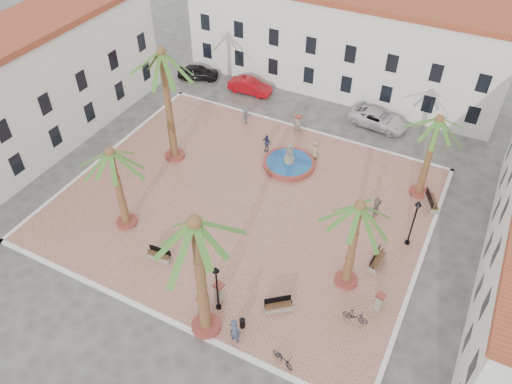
# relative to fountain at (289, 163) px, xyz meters

# --- Properties ---
(ground) EXTENTS (120.00, 120.00, 0.00)m
(ground) POSITION_rel_fountain_xyz_m (-1.15, -5.52, -0.44)
(ground) COLOR #56544F
(ground) RESTS_ON ground
(plaza) EXTENTS (26.00, 22.00, 0.15)m
(plaza) POSITION_rel_fountain_xyz_m (-1.15, -5.52, -0.37)
(plaza) COLOR #B0705D
(plaza) RESTS_ON ground
(kerb_n) EXTENTS (26.30, 0.30, 0.16)m
(kerb_n) POSITION_rel_fountain_xyz_m (-1.15, 5.48, -0.36)
(kerb_n) COLOR silver
(kerb_n) RESTS_ON ground
(kerb_s) EXTENTS (26.30, 0.30, 0.16)m
(kerb_s) POSITION_rel_fountain_xyz_m (-1.15, -16.52, -0.36)
(kerb_s) COLOR silver
(kerb_s) RESTS_ON ground
(kerb_e) EXTENTS (0.30, 22.30, 0.16)m
(kerb_e) POSITION_rel_fountain_xyz_m (11.85, -5.52, -0.36)
(kerb_e) COLOR silver
(kerb_e) RESTS_ON ground
(kerb_w) EXTENTS (0.30, 22.30, 0.16)m
(kerb_w) POSITION_rel_fountain_xyz_m (-14.15, -5.52, -0.36)
(kerb_w) COLOR silver
(kerb_w) RESTS_ON ground
(building_north) EXTENTS (30.40, 7.40, 9.50)m
(building_north) POSITION_rel_fountain_xyz_m (-1.15, 14.48, 4.32)
(building_north) COLOR silver
(building_north) RESTS_ON ground
(building_west) EXTENTS (6.40, 24.40, 10.00)m
(building_west) POSITION_rel_fountain_xyz_m (-20.14, -5.52, 4.58)
(building_west) COLOR silver
(building_west) RESTS_ON ground
(fountain) EXTENTS (4.15, 4.15, 2.14)m
(fountain) POSITION_rel_fountain_xyz_m (0.00, 0.00, 0.00)
(fountain) COLOR #963C31
(fountain) RESTS_ON plaza
(palm_nw) EXTENTS (5.26, 5.26, 9.66)m
(palm_nw) POSITION_rel_fountain_xyz_m (-8.89, -3.18, 8.06)
(palm_nw) COLOR #963C31
(palm_nw) RESTS_ON plaza
(palm_sw) EXTENTS (4.83, 4.83, 6.61)m
(palm_sw) POSITION_rel_fountain_xyz_m (-7.55, -11.18, 5.22)
(palm_sw) COLOR #963C31
(palm_sw) RESTS_ON plaza
(palm_s) EXTENTS (5.62, 5.62, 9.02)m
(palm_s) POSITION_rel_fountain_xyz_m (1.95, -15.92, 7.39)
(palm_s) COLOR #963C31
(palm_s) RESTS_ON plaza
(palm_e) EXTENTS (4.75, 4.75, 6.87)m
(palm_e) POSITION_rel_fountain_xyz_m (8.04, -8.99, 5.48)
(palm_e) COLOR #963C31
(palm_e) RESTS_ON plaza
(palm_ne) EXTENTS (4.60, 4.60, 6.96)m
(palm_ne) POSITION_rel_fountain_xyz_m (10.11, 1.50, 5.59)
(palm_ne) COLOR #963C31
(palm_ne) RESTS_ON plaza
(bench_s) EXTENTS (1.71, 0.67, 0.88)m
(bench_s) POSITION_rel_fountain_xyz_m (-3.51, -12.87, -0.04)
(bench_s) COLOR gray
(bench_s) RESTS_ON plaza
(bench_se) EXTENTS (1.69, 1.51, 0.92)m
(bench_se) POSITION_rel_fountain_xyz_m (5.14, -12.87, -0.03)
(bench_se) COLOR gray
(bench_se) RESTS_ON plaza
(bench_e) EXTENTS (0.68, 1.85, 0.96)m
(bench_e) POSITION_rel_fountain_xyz_m (9.35, -6.76, -0.02)
(bench_e) COLOR gray
(bench_e) RESTS_ON plaza
(bench_ne) EXTENTS (1.37, 1.97, 1.01)m
(bench_ne) POSITION_rel_fountain_xyz_m (11.24, 0.50, -0.01)
(bench_ne) COLOR gray
(bench_ne) RESTS_ON plaza
(lamppost_s) EXTENTS (0.41, 0.41, 3.80)m
(lamppost_s) POSITION_rel_fountain_xyz_m (1.91, -14.43, 2.28)
(lamppost_s) COLOR black
(lamppost_s) RESTS_ON plaza
(lamppost_e) EXTENTS (0.43, 0.43, 3.93)m
(lamppost_e) POSITION_rel_fountain_xyz_m (10.67, -4.01, 2.37)
(lamppost_e) COLOR black
(lamppost_e) RESTS_ON plaza
(bollard_se) EXTENTS (0.66, 0.66, 1.56)m
(bollard_se) POSITION_rel_fountain_xyz_m (1.71, -13.94, 0.52)
(bollard_se) COLOR gray
(bollard_se) RESTS_ON plaza
(bollard_n) EXTENTS (0.54, 0.54, 1.46)m
(bollard_n) POSITION_rel_fountain_xyz_m (-1.41, 4.88, 0.47)
(bollard_n) COLOR gray
(bollard_n) RESTS_ON plaza
(bollard_e) EXTENTS (0.60, 0.60, 1.38)m
(bollard_e) POSITION_rel_fountain_xyz_m (10.47, -10.16, 0.42)
(bollard_e) COLOR gray
(bollard_e) RESTS_ON plaza
(litter_bin) EXTENTS (0.34, 0.34, 0.66)m
(litter_bin) POSITION_rel_fountain_xyz_m (3.81, -14.92, 0.04)
(litter_bin) COLOR black
(litter_bin) RESTS_ON plaza
(cyclist_a) EXTENTS (0.74, 0.52, 1.95)m
(cyclist_a) POSITION_rel_fountain_xyz_m (3.87, -15.92, 0.68)
(cyclist_a) COLOR #373D53
(cyclist_a) RESTS_ON plaza
(bicycle_a) EXTENTS (1.61, 1.05, 0.80)m
(bicycle_a) POSITION_rel_fountain_xyz_m (6.86, -15.92, 0.11)
(bicycle_a) COLOR black
(bicycle_a) RESTS_ON plaza
(cyclist_b) EXTENTS (0.94, 0.86, 1.57)m
(cyclist_b) POSITION_rel_fountain_xyz_m (0.99, -14.90, 0.50)
(cyclist_b) COLOR brown
(cyclist_b) RESTS_ON plaza
(bicycle_b) EXTENTS (1.55, 0.46, 0.93)m
(bicycle_b) POSITION_rel_fountain_xyz_m (9.49, -11.57, 0.17)
(bicycle_b) COLOR black
(bicycle_b) RESTS_ON plaza
(pedestrian_fountain_a) EXTENTS (0.92, 0.78, 1.59)m
(pedestrian_fountain_a) POSITION_rel_fountain_xyz_m (1.43, 1.89, 0.51)
(pedestrian_fountain_a) COLOR #92805C
(pedestrian_fountain_a) RESTS_ON plaza
(pedestrian_fountain_b) EXTENTS (0.98, 0.54, 1.59)m
(pedestrian_fountain_b) POSITION_rel_fountain_xyz_m (-2.50, 0.95, 0.50)
(pedestrian_fountain_b) COLOR #373D60
(pedestrian_fountain_b) RESTS_ON plaza
(pedestrian_north) EXTENTS (0.86, 1.15, 1.59)m
(pedestrian_north) POSITION_rel_fountain_xyz_m (-5.91, 3.77, 0.50)
(pedestrian_north) COLOR #4D4D52
(pedestrian_north) RESTS_ON plaza
(pedestrian_east) EXTENTS (1.04, 1.60, 1.65)m
(pedestrian_east) POSITION_rel_fountain_xyz_m (7.86, -2.44, 0.53)
(pedestrian_east) COLOR slate
(pedestrian_east) RESTS_ON plaza
(car_black) EXTENTS (4.45, 3.01, 1.41)m
(car_black) POSITION_rel_fountain_xyz_m (-14.29, 9.03, 0.26)
(car_black) COLOR black
(car_black) RESTS_ON ground
(car_red) EXTENTS (4.36, 1.68, 1.42)m
(car_red) POSITION_rel_fountain_xyz_m (-8.25, 8.94, 0.27)
(car_red) COLOR #9D0911
(car_red) RESTS_ON ground
(car_silver) EXTENTS (4.64, 2.74, 1.26)m
(car_silver) POSITION_rel_fountain_xyz_m (4.65, 9.28, 0.19)
(car_silver) COLOR #9A9BA2
(car_silver) RESTS_ON ground
(car_white) EXTENTS (5.39, 2.84, 1.44)m
(car_white) POSITION_rel_fountain_xyz_m (4.60, 9.04, 0.28)
(car_white) COLOR silver
(car_white) RESTS_ON ground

